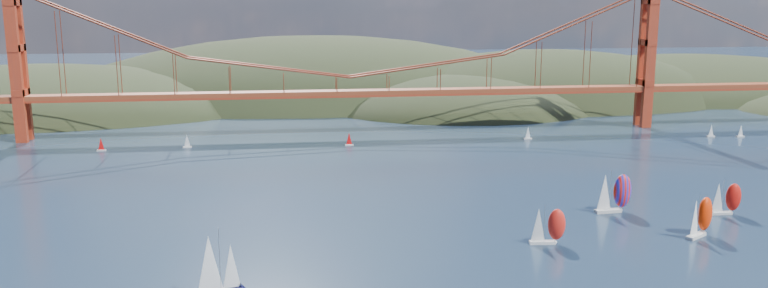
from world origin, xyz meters
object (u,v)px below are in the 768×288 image
(racer_0, at_px, (547,225))
(racer_2, at_px, (725,198))
(racer_rwb, at_px, (613,192))
(sloop_navy, at_px, (216,266))
(racer_1, at_px, (700,216))

(racer_0, xyz_separation_m, racer_2, (50.98, 15.61, -0.03))
(racer_0, relative_size, racer_rwb, 0.82)
(racer_rwb, bearing_deg, racer_0, -145.24)
(sloop_navy, bearing_deg, racer_1, -4.51)
(racer_1, bearing_deg, racer_2, 11.78)
(racer_2, xyz_separation_m, racer_rwb, (-26.63, 5.30, 0.95))
(racer_1, relative_size, racer_rwb, 0.91)
(racer_2, bearing_deg, racer_1, -133.41)
(racer_1, distance_m, racer_2, 21.83)
(sloop_navy, height_order, racer_0, sloop_navy)
(sloop_navy, distance_m, racer_0, 71.21)
(racer_0, bearing_deg, racer_1, 5.48)
(sloop_navy, xyz_separation_m, racer_1, (104.00, 19.42, -0.85))
(racer_0, relative_size, racer_2, 1.01)
(racer_2, bearing_deg, racer_0, -160.95)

